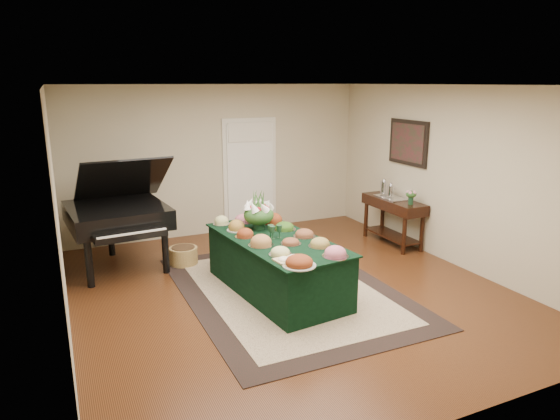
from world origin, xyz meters
name	(u,v)px	position (x,y,z in m)	size (l,w,h in m)	color
ground	(289,290)	(0.00, 0.00, 0.00)	(6.00, 6.00, 0.00)	black
area_rug	(287,290)	(-0.03, 0.00, 0.01)	(2.67, 3.73, 0.01)	black
kitchen_doorway	(250,176)	(0.60, 2.97, 1.02)	(1.05, 0.07, 2.10)	silver
buffet_table	(276,265)	(-0.18, 0.01, 0.38)	(1.30, 2.33, 0.75)	black
food_platters	(275,234)	(-0.19, 0.05, 0.80)	(1.09, 2.41, 0.12)	silver
cutting_board	(289,258)	(-0.40, -0.83, 0.79)	(0.34, 0.34, 0.10)	tan
green_goblets	(274,232)	(-0.21, 0.03, 0.84)	(0.17, 0.14, 0.18)	#163720
floral_centerpiece	(259,211)	(-0.22, 0.52, 1.01)	(0.44, 0.44, 0.44)	#163720
grand_piano	(118,214)	(-1.95, 1.83, 0.84)	(1.57, 1.76, 1.69)	black
wicker_basket	(184,256)	(-1.06, 1.57, 0.13)	(0.43, 0.43, 0.27)	olive
mahogany_sideboard	(394,209)	(2.49, 1.07, 0.62)	(0.45, 1.29, 0.80)	black
tea_service	(388,190)	(2.50, 1.25, 0.92)	(0.34, 0.58, 0.30)	silver
pink_bouquet	(411,195)	(2.50, 0.64, 0.96)	(0.19, 0.19, 0.24)	#163720
wall_painting	(408,143)	(2.72, 1.07, 1.75)	(0.05, 0.95, 0.75)	black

